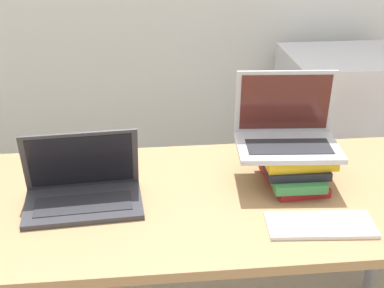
# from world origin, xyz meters

# --- Properties ---
(desk) EXTENTS (1.74, 0.73, 0.71)m
(desk) POSITION_xyz_m (0.00, 0.37, 0.64)
(desk) COLOR #9E754C
(desk) RESTS_ON ground_plane
(laptop_left) EXTENTS (0.36, 0.24, 0.22)m
(laptop_left) POSITION_xyz_m (-0.32, 0.37, 0.75)
(laptop_left) COLOR #333338
(laptop_left) RESTS_ON desk
(book_stack) EXTENTS (0.22, 0.28, 0.12)m
(book_stack) POSITION_xyz_m (0.35, 0.43, 0.77)
(book_stack) COLOR maroon
(book_stack) RESTS_ON desk
(laptop_on_books) EXTENTS (0.34, 0.24, 0.23)m
(laptop_on_books) POSITION_xyz_m (0.33, 0.45, 0.87)
(laptop_on_books) COLOR #B2B2B7
(laptop_on_books) RESTS_ON book_stack
(wireless_keyboard) EXTENTS (0.31, 0.15, 0.01)m
(wireless_keyboard) POSITION_xyz_m (0.36, 0.16, 0.71)
(wireless_keyboard) COLOR white
(wireless_keyboard) RESTS_ON desk
(mini_fridge) EXTENTS (0.54, 0.50, 0.91)m
(mini_fridge) POSITION_xyz_m (0.80, 1.17, 0.45)
(mini_fridge) COLOR silver
(mini_fridge) RESTS_ON ground_plane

